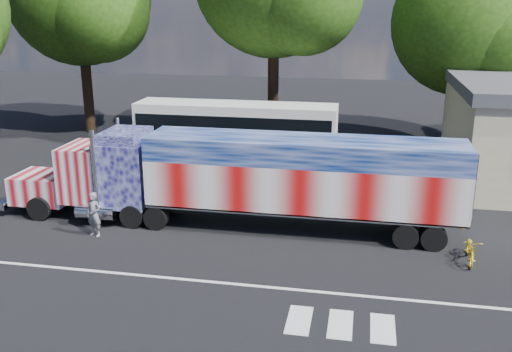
% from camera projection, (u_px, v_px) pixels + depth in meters
% --- Properties ---
extents(ground, '(100.00, 100.00, 0.00)m').
position_uv_depth(ground, '(241.00, 246.00, 21.68)').
color(ground, black).
extents(lane_markings, '(30.00, 2.67, 0.01)m').
position_uv_depth(lane_markings, '(268.00, 299.00, 17.83)').
color(lane_markings, silver).
rests_on(lane_markings, ground).
extents(semi_truck, '(19.24, 3.04, 4.10)m').
position_uv_depth(semi_truck, '(245.00, 177.00, 23.08)').
color(semi_truck, black).
rests_on(semi_truck, ground).
extents(coach_bus, '(11.56, 2.69, 3.36)m').
position_uv_depth(coach_bus, '(236.00, 131.00, 32.85)').
color(coach_bus, white).
rests_on(coach_bus, ground).
extents(woman, '(0.74, 0.59, 1.79)m').
position_uv_depth(woman, '(94.00, 214.00, 22.44)').
color(woman, slate).
rests_on(woman, ground).
extents(bicycle, '(0.76, 1.84, 0.94)m').
position_uv_depth(bicycle, '(471.00, 249.00, 20.30)').
color(bicycle, gold).
rests_on(bicycle, ground).
extents(tree_ne_a, '(9.42, 8.97, 12.18)m').
position_uv_depth(tree_ne_a, '(468.00, 23.00, 34.83)').
color(tree_ne_a, black).
rests_on(tree_ne_a, ground).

